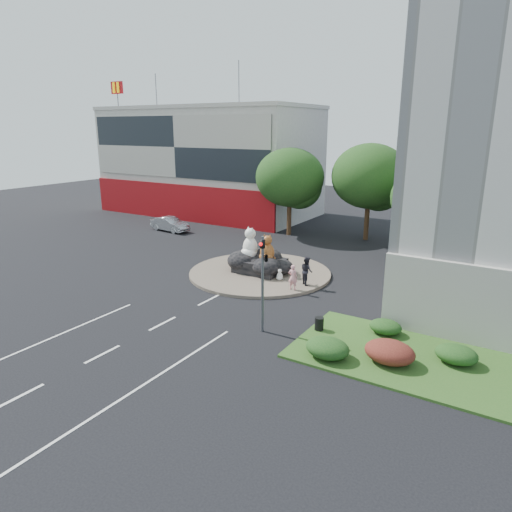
{
  "coord_description": "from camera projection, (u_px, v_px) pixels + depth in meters",
  "views": [
    {
      "loc": [
        16.0,
        -16.41,
        10.1
      ],
      "look_at": [
        0.99,
        7.87,
        2.0
      ],
      "focal_mm": 32.0,
      "sensor_mm": 36.0,
      "label": 1
    }
  ],
  "objects": [
    {
      "name": "roundabout_island",
      "position": [
        260.0,
        273.0,
        32.44
      ],
      "size": [
        10.0,
        10.0,
        0.2
      ],
      "primitive_type": "cylinder",
      "color": "brown",
      "rests_on": "ground"
    },
    {
      "name": "street_lamp",
      "position": [
        456.0,
        240.0,
        23.1
      ],
      "size": [
        2.34,
        0.22,
        8.06
      ],
      "color": "#595B60",
      "rests_on": "ground"
    },
    {
      "name": "kitten_white",
      "position": [
        280.0,
        274.0,
        30.52
      ],
      "size": [
        0.62,
        0.61,
        0.78
      ],
      "primitive_type": null,
      "rotation": [
        0.0,
        0.0,
        0.63
      ],
      "color": "silver",
      "rests_on": "roundabout_island"
    },
    {
      "name": "parked_car",
      "position": [
        170.0,
        224.0,
        45.68
      ],
      "size": [
        4.43,
        1.9,
        1.42
      ],
      "primitive_type": "imported",
      "rotation": [
        0.0,
        0.0,
        1.48
      ],
      "color": "#AAAEB2",
      "rests_on": "ground"
    },
    {
      "name": "kitten_calico",
      "position": [
        237.0,
        265.0,
        32.23
      ],
      "size": [
        0.6,
        0.53,
        0.92
      ],
      "primitive_type": null,
      "rotation": [
        0.0,
        0.0,
        -0.1
      ],
      "color": "silver",
      "rests_on": "roundabout_island"
    },
    {
      "name": "tree_mid",
      "position": [
        370.0,
        179.0,
        40.9
      ],
      "size": [
        6.84,
        6.84,
        8.76
      ],
      "color": "#382314",
      "rests_on": "ground"
    },
    {
      "name": "cat_white",
      "position": [
        250.0,
        242.0,
        32.23
      ],
      "size": [
        1.68,
        1.57,
        2.27
      ],
      "primitive_type": null,
      "rotation": [
        0.0,
        0.0,
        -0.35
      ],
      "color": "white",
      "rests_on": "rock_plinth"
    },
    {
      "name": "traffic_light",
      "position": [
        264.0,
        264.0,
        22.35
      ],
      "size": [
        0.44,
        1.24,
        5.0
      ],
      "color": "#595B60",
      "rests_on": "ground"
    },
    {
      "name": "tree_left",
      "position": [
        291.0,
        180.0,
        42.89
      ],
      "size": [
        6.46,
        6.46,
        8.27
      ],
      "color": "#382314",
      "rests_on": "ground"
    },
    {
      "name": "ground",
      "position": [
        163.0,
        324.0,
        24.28
      ],
      "size": [
        120.0,
        120.0,
        0.0
      ],
      "primitive_type": "plane",
      "color": "black",
      "rests_on": "ground"
    },
    {
      "name": "cat_tabby",
      "position": [
        267.0,
        248.0,
        31.45
      ],
      "size": [
        1.5,
        1.45,
        1.92
      ],
      "primitive_type": null,
      "rotation": [
        0.0,
        0.0,
        0.54
      ],
      "color": "#A65B22",
      "rests_on": "rock_plinth"
    },
    {
      "name": "hedge_red",
      "position": [
        390.0,
        352.0,
        19.93
      ],
      "size": [
        2.2,
        1.76,
        0.99
      ],
      "primitive_type": "ellipsoid",
      "color": "#4C1914",
      "rests_on": "grass_verge"
    },
    {
      "name": "grass_verge",
      "position": [
        406.0,
        357.0,
        20.65
      ],
      "size": [
        10.0,
        6.0,
        0.12
      ],
      "primitive_type": "cube",
      "color": "#25501A",
      "rests_on": "ground"
    },
    {
      "name": "tree_right",
      "position": [
        429.0,
        201.0,
        34.85
      ],
      "size": [
        5.7,
        5.7,
        7.3
      ],
      "color": "#382314",
      "rests_on": "ground"
    },
    {
      "name": "hedge_back_green",
      "position": [
        385.0,
        327.0,
        22.77
      ],
      "size": [
        1.6,
        1.28,
        0.72
      ],
      "primitive_type": "ellipsoid",
      "color": "#123B14",
      "rests_on": "grass_verge"
    },
    {
      "name": "hedge_mid_green",
      "position": [
        456.0,
        354.0,
        19.92
      ],
      "size": [
        1.8,
        1.44,
        0.81
      ],
      "primitive_type": "ellipsoid",
      "color": "#123B14",
      "rests_on": "grass_verge"
    },
    {
      "name": "litter_bin",
      "position": [
        319.0,
        324.0,
        23.2
      ],
      "size": [
        0.53,
        0.53,
        0.66
      ],
      "primitive_type": "cylinder",
      "rotation": [
        0.0,
        0.0,
        0.17
      ],
      "color": "black",
      "rests_on": "grass_verge"
    },
    {
      "name": "shophouse_block",
      "position": [
        209.0,
        161.0,
        54.54
      ],
      "size": [
        25.2,
        12.3,
        17.4
      ],
      "color": "beige",
      "rests_on": "ground"
    },
    {
      "name": "rock_plinth",
      "position": [
        260.0,
        265.0,
        32.29
      ],
      "size": [
        3.2,
        2.6,
        0.9
      ],
      "primitive_type": null,
      "color": "black",
      "rests_on": "roundabout_island"
    },
    {
      "name": "pedestrian_dark",
      "position": [
        307.0,
        271.0,
        29.52
      ],
      "size": [
        1.13,
        1.12,
        1.84
      ],
      "primitive_type": "imported",
      "rotation": [
        0.0,
        0.0,
        2.42
      ],
      "color": "black",
      "rests_on": "roundabout_island"
    },
    {
      "name": "pedestrian_pink",
      "position": [
        293.0,
        277.0,
        28.59
      ],
      "size": [
        0.64,
        0.46,
        1.63
      ],
      "primitive_type": "imported",
      "rotation": [
        0.0,
        0.0,
        3.26
      ],
      "color": "pink",
      "rests_on": "roundabout_island"
    },
    {
      "name": "hedge_near_green",
      "position": [
        327.0,
        348.0,
        20.39
      ],
      "size": [
        2.0,
        1.6,
        0.9
      ],
      "primitive_type": "ellipsoid",
      "color": "#123B14",
      "rests_on": "grass_verge"
    }
  ]
}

